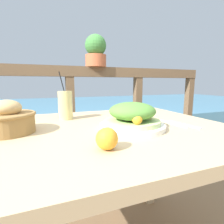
{
  "coord_description": "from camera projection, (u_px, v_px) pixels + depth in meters",
  "views": [
    {
      "loc": [
        -0.21,
        -0.72,
        0.97
      ],
      "look_at": [
        0.08,
        0.03,
        0.84
      ],
      "focal_mm": 28.0,
      "sensor_mm": 36.0,
      "label": 1
    }
  ],
  "objects": [
    {
      "name": "railing_fence",
      "position": [
        71.0,
        107.0,
        1.57
      ],
      "size": [
        2.8,
        0.08,
        1.12
      ],
      "color": "brown",
      "rests_on": "ground_plane"
    },
    {
      "name": "sea_backdrop",
      "position": [
        56.0,
        115.0,
        3.96
      ],
      "size": [
        12.0,
        4.0,
        0.49
      ],
      "color": "teal",
      "rests_on": "ground_plane"
    },
    {
      "name": "bread_basket",
      "position": [
        8.0,
        120.0,
        0.68
      ],
      "size": [
        0.21,
        0.21,
        0.13
      ],
      "color": "olive",
      "rests_on": "patio_table"
    },
    {
      "name": "potted_plant",
      "position": [
        96.0,
        51.0,
        1.57
      ],
      "size": [
        0.19,
        0.19,
        0.28
      ],
      "color": "#B75B38",
      "rests_on": "railing_fence"
    },
    {
      "name": "knife",
      "position": [
        184.0,
        124.0,
        0.82
      ],
      "size": [
        0.04,
        0.18,
        0.0
      ],
      "color": "silver",
      "rests_on": "patio_table"
    },
    {
      "name": "orange_near_basket",
      "position": [
        107.0,
        139.0,
        0.51
      ],
      "size": [
        0.07,
        0.07,
        0.07
      ],
      "color": "#F9A328",
      "rests_on": "patio_table"
    },
    {
      "name": "fork",
      "position": [
        173.0,
        123.0,
        0.84
      ],
      "size": [
        0.03,
        0.18,
        0.0
      ],
      "color": "silver",
      "rests_on": "patio_table"
    },
    {
      "name": "drink_glass",
      "position": [
        65.0,
        105.0,
        0.94
      ],
      "size": [
        0.08,
        0.08,
        0.25
      ],
      "color": "#DBCC7F",
      "rests_on": "patio_table"
    },
    {
      "name": "patio_table",
      "position": [
        98.0,
        148.0,
        0.79
      ],
      "size": [
        1.21,
        0.9,
        0.78
      ],
      "color": "tan",
      "rests_on": "ground_plane"
    },
    {
      "name": "salad_plate",
      "position": [
        132.0,
        117.0,
        0.75
      ],
      "size": [
        0.28,
        0.28,
        0.11
      ],
      "color": "white",
      "rests_on": "patio_table"
    }
  ]
}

